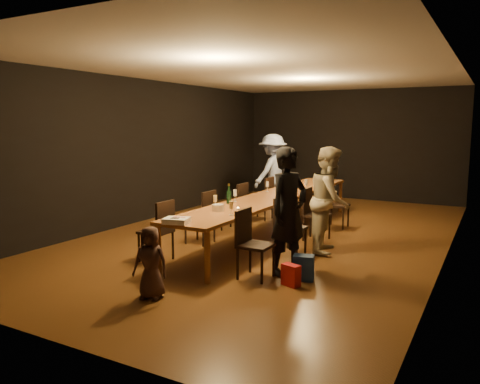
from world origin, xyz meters
The scene contains 30 objects.
ground centered at (0.00, 0.00, 0.00)m, with size 10.00×10.00×0.00m, color #422910.
room_shell centered at (0.00, 0.00, 2.08)m, with size 6.04×10.04×3.02m.
table centered at (0.00, 0.00, 0.70)m, with size 0.90×6.00×0.75m.
chair_right_0 centered at (0.85, -2.40, 0.47)m, with size 0.42×0.42×0.93m, color black, non-canonical shape.
chair_right_1 centered at (0.85, -1.20, 0.47)m, with size 0.42×0.42×0.93m, color black, non-canonical shape.
chair_right_2 centered at (0.85, 0.00, 0.47)m, with size 0.42×0.42×0.93m, color black, non-canonical shape.
chair_right_3 centered at (0.85, 1.20, 0.47)m, with size 0.42×0.42×0.93m, color black, non-canonical shape.
chair_left_0 centered at (-0.85, -2.40, 0.47)m, with size 0.42×0.42×0.93m, color black, non-canonical shape.
chair_left_1 centered at (-0.85, -1.20, 0.47)m, with size 0.42×0.42×0.93m, color black, non-canonical shape.
chair_left_2 centered at (-0.85, 0.00, 0.47)m, with size 0.42×0.42×0.93m, color black, non-canonical shape.
chair_left_3 centered at (-0.85, 1.20, 0.47)m, with size 0.42×0.42×0.93m, color black, non-canonical shape.
woman_birthday centered at (1.15, -2.01, 0.88)m, with size 0.64×0.42×1.76m, color black.
woman_tan centered at (1.28, -0.62, 0.85)m, with size 0.83×0.65×1.71m, color #C2B491.
man_blue centered at (-1.15, 2.43, 0.91)m, with size 1.18×0.68×1.83m, color #8DA2DB.
child centered at (0.09, -3.65, 0.43)m, with size 0.42×0.28×0.87m, color #432B25.
gift_bag_red centered at (1.39, -2.46, 0.14)m, with size 0.24×0.13×0.28m, color red.
gift_bag_blue centered at (1.45, -2.17, 0.17)m, with size 0.27×0.18×0.34m, color #254EA3.
birthday_cake centered at (-0.08, -2.90, 0.79)m, with size 0.38×0.33×0.08m.
plate_stack centered at (-0.07, -1.87, 0.80)m, with size 0.18×0.18×0.10m, color silver.
champagne_bottle centered at (-0.25, -1.22, 0.92)m, with size 0.08×0.08×0.34m, color black, non-canonical shape.
ice_bucket centered at (0.06, 0.36, 0.86)m, with size 0.19×0.19×0.21m, color silver.
wineglass_0 centered at (-0.24, -1.67, 0.85)m, with size 0.06×0.06×0.21m, color beige, non-canonical shape.
wineglass_1 centered at (0.28, -2.06, 0.85)m, with size 0.06×0.06×0.21m, color beige, non-canonical shape.
wineglass_2 centered at (-0.28, -0.97, 0.85)m, with size 0.06×0.06×0.21m, color silver, non-canonical shape.
wineglass_3 centered at (0.23, -0.25, 0.85)m, with size 0.06×0.06×0.21m, color beige, non-canonical shape.
wineglass_4 centered at (-0.30, 0.35, 0.85)m, with size 0.06×0.06×0.21m, color silver, non-canonical shape.
wineglass_5 centered at (0.27, 0.98, 0.85)m, with size 0.06×0.06×0.21m, color silver, non-canonical shape.
tealight_near centered at (0.15, -1.63, 0.77)m, with size 0.05×0.05×0.03m, color #B2B7B2.
tealight_mid centered at (0.15, 0.06, 0.77)m, with size 0.05×0.05×0.03m, color #B2B7B2.
tealight_far centered at (0.15, 1.95, 0.77)m, with size 0.05×0.05×0.03m, color #B2B7B2.
Camera 1 is at (3.60, -7.83, 2.05)m, focal length 35.00 mm.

